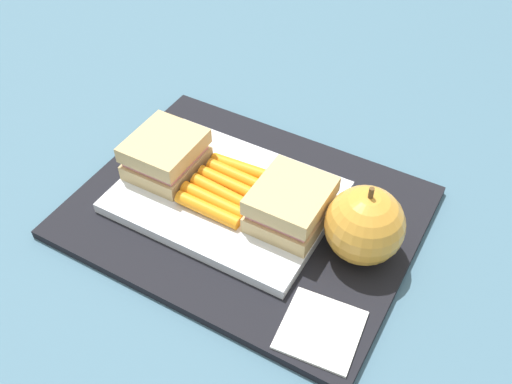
{
  "coord_description": "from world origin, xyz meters",
  "views": [
    {
      "loc": [
        0.22,
        -0.37,
        0.47
      ],
      "look_at": [
        0.01,
        0.0,
        0.04
      ],
      "focal_mm": 40.49,
      "sensor_mm": 36.0,
      "label": 1
    }
  ],
  "objects_px": {
    "food_tray": "(226,197)",
    "sandwich_half_right": "(291,205)",
    "paper_napkin": "(321,330)",
    "sandwich_half_left": "(166,154)",
    "apple": "(365,225)",
    "carrot_sticks_bundle": "(226,188)"
  },
  "relations": [
    {
      "from": "food_tray",
      "to": "sandwich_half_left",
      "type": "distance_m",
      "value": 0.08
    },
    {
      "from": "food_tray",
      "to": "carrot_sticks_bundle",
      "type": "height_order",
      "value": "carrot_sticks_bundle"
    },
    {
      "from": "sandwich_half_right",
      "to": "carrot_sticks_bundle",
      "type": "bearing_deg",
      "value": -179.96
    },
    {
      "from": "sandwich_half_right",
      "to": "paper_napkin",
      "type": "distance_m",
      "value": 0.13
    },
    {
      "from": "carrot_sticks_bundle",
      "to": "paper_napkin",
      "type": "relative_size",
      "value": 1.24
    },
    {
      "from": "sandwich_half_right",
      "to": "paper_napkin",
      "type": "height_order",
      "value": "sandwich_half_right"
    },
    {
      "from": "paper_napkin",
      "to": "sandwich_half_right",
      "type": "bearing_deg",
      "value": 130.06
    },
    {
      "from": "food_tray",
      "to": "apple",
      "type": "height_order",
      "value": "apple"
    },
    {
      "from": "apple",
      "to": "paper_napkin",
      "type": "relative_size",
      "value": 1.28
    },
    {
      "from": "sandwich_half_left",
      "to": "apple",
      "type": "relative_size",
      "value": 0.89
    },
    {
      "from": "sandwich_half_right",
      "to": "apple",
      "type": "height_order",
      "value": "apple"
    },
    {
      "from": "sandwich_half_right",
      "to": "food_tray",
      "type": "bearing_deg",
      "value": 180.0
    },
    {
      "from": "sandwich_half_left",
      "to": "sandwich_half_right",
      "type": "distance_m",
      "value": 0.16
    },
    {
      "from": "sandwich_half_right",
      "to": "carrot_sticks_bundle",
      "type": "relative_size",
      "value": 0.92
    },
    {
      "from": "sandwich_half_left",
      "to": "carrot_sticks_bundle",
      "type": "bearing_deg",
      "value": -0.04
    },
    {
      "from": "carrot_sticks_bundle",
      "to": "paper_napkin",
      "type": "height_order",
      "value": "carrot_sticks_bundle"
    },
    {
      "from": "food_tray",
      "to": "sandwich_half_left",
      "type": "bearing_deg",
      "value": 180.0
    },
    {
      "from": "sandwich_half_left",
      "to": "apple",
      "type": "height_order",
      "value": "apple"
    },
    {
      "from": "sandwich_half_left",
      "to": "paper_napkin",
      "type": "height_order",
      "value": "sandwich_half_left"
    },
    {
      "from": "food_tray",
      "to": "sandwich_half_right",
      "type": "bearing_deg",
      "value": 0.0
    },
    {
      "from": "sandwich_half_right",
      "to": "paper_napkin",
      "type": "xyz_separation_m",
      "value": [
        0.08,
        -0.1,
        -0.03
      ]
    },
    {
      "from": "sandwich_half_left",
      "to": "carrot_sticks_bundle",
      "type": "relative_size",
      "value": 0.92
    }
  ]
}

